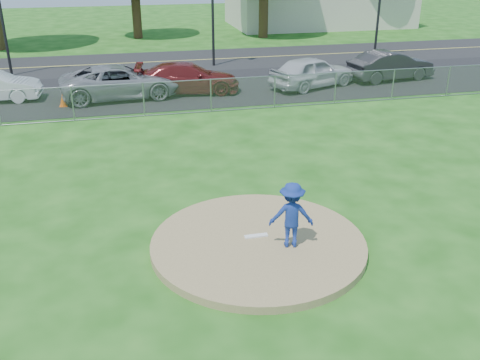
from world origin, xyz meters
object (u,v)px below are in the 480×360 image
object	(u,v)px
commercial_building	(319,1)
traffic_cone	(63,100)
parked_car_charcoal	(391,66)
parked_car_pearl	(312,72)
pitcher	(291,215)
parked_car_darkred	(188,78)
traffic_signal_right	(383,5)
traffic_signal_left	(6,15)
parked_car_gray	(121,82)

from	to	relation	value
commercial_building	traffic_cone	xyz separation A→B (m)	(-21.62, -23.52, -1.84)
parked_car_charcoal	parked_car_pearl	bearing A→B (deg)	87.90
pitcher	parked_car_darkred	xyz separation A→B (m)	(-0.24, 16.05, -0.27)
pitcher	traffic_cone	xyz separation A→B (m)	(-6.34, 14.88, -0.71)
commercial_building	parked_car_pearl	distance (m)	24.44
traffic_signal_right	pitcher	distance (m)	26.26
traffic_signal_left	traffic_signal_right	distance (m)	23.00
commercial_building	pitcher	distance (m)	41.34
traffic_signal_right	traffic_signal_left	bearing A→B (deg)	180.00
parked_car_gray	commercial_building	bearing A→B (deg)	-45.29
parked_car_charcoal	parked_car_gray	bearing A→B (deg)	82.87
parked_car_gray	parked_car_pearl	xyz separation A→B (m)	(9.93, -0.12, 0.01)
pitcher	parked_car_gray	xyz separation A→B (m)	(-3.60, 15.81, -0.22)
parked_car_gray	parked_car_darkred	distance (m)	3.37
pitcher	parked_car_gray	bearing A→B (deg)	-64.18
traffic_signal_left	parked_car_charcoal	size ratio (longest dim) A/B	1.15
traffic_signal_left	traffic_cone	distance (m)	8.70
traffic_signal_right	parked_car_gray	size ratio (longest dim) A/B	0.96
traffic_cone	parked_car_pearl	size ratio (longest dim) A/B	0.13
traffic_signal_left	parked_car_gray	distance (m)	9.18
commercial_building	traffic_signal_right	bearing A→B (deg)	-96.29
parked_car_gray	parked_car_pearl	bearing A→B (deg)	-96.04
traffic_cone	traffic_signal_left	bearing A→B (deg)	112.67
traffic_signal_left	parked_car_gray	size ratio (longest dim) A/B	0.96
pitcher	parked_car_gray	world-z (taller)	pitcher
traffic_signal_left	pitcher	distance (m)	24.43
commercial_building	traffic_cone	size ratio (longest dim) A/B	26.13
pitcher	traffic_cone	bearing A→B (deg)	-53.96
traffic_signal_left	parked_car_darkred	bearing A→B (deg)	-34.49
parked_car_darkred	commercial_building	bearing A→B (deg)	-27.39
traffic_cone	parked_car_gray	xyz separation A→B (m)	(2.73, 0.93, 0.49)
parked_car_darkred	parked_car_charcoal	bearing A→B (deg)	-81.46
parked_car_darkred	parked_car_gray	bearing A→B (deg)	101.52
traffic_signal_right	parked_car_darkred	bearing A→B (deg)	-155.25
commercial_building	traffic_signal_left	size ratio (longest dim) A/B	2.93
commercial_building	pitcher	bearing A→B (deg)	-111.71
parked_car_gray	pitcher	bearing A→B (deg)	-172.53
traffic_cone	parked_car_pearl	world-z (taller)	parked_car_pearl
traffic_signal_right	traffic_cone	world-z (taller)	traffic_signal_right
traffic_cone	parked_car_charcoal	world-z (taller)	parked_car_charcoal
parked_car_gray	parked_car_charcoal	world-z (taller)	parked_car_gray
commercial_building	parked_car_darkred	distance (m)	27.25
pitcher	parked_car_gray	distance (m)	16.21
parked_car_gray	parked_car_darkred	world-z (taller)	parked_car_gray
commercial_building	pitcher	world-z (taller)	commercial_building
traffic_signal_left	parked_car_charcoal	world-z (taller)	traffic_signal_left
commercial_building	parked_car_darkred	world-z (taller)	commercial_building
commercial_building	parked_car_darkred	bearing A→B (deg)	-124.80
traffic_signal_left	traffic_signal_right	bearing A→B (deg)	0.00
traffic_cone	parked_car_charcoal	bearing A→B (deg)	4.57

